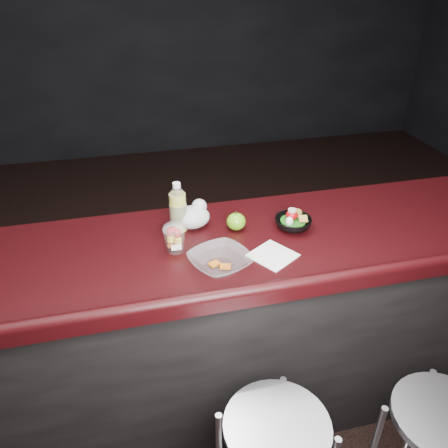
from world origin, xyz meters
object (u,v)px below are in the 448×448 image
Objects in this scene: lemonade_bottle at (178,211)px; fruit_cup at (174,237)px; snack_bowl at (293,222)px; takeout_bowl at (220,261)px; green_apple at (236,221)px.

lemonade_bottle reaches higher than fruit_cup.
takeout_bowl is at bearing -151.11° from snack_bowl.
lemonade_bottle is 1.32× the size of snack_bowl.
green_apple is at bearing 20.12° from fruit_cup.
green_apple reaches higher than takeout_bowl.
fruit_cup is 0.31m from green_apple.
snack_bowl is at bearing 28.89° from takeout_bowl.
green_apple is 0.51× the size of snack_bowl.
lemonade_bottle is 0.17m from fruit_cup.
takeout_bowl is at bearing -45.18° from fruit_cup.
lemonade_bottle is at bearing 109.74° from takeout_bowl.
snack_bowl is (0.49, -0.11, -0.07)m from lemonade_bottle.
lemonade_bottle reaches higher than green_apple.
green_apple is 0.29× the size of takeout_bowl.
green_apple is at bearing 168.50° from snack_bowl.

